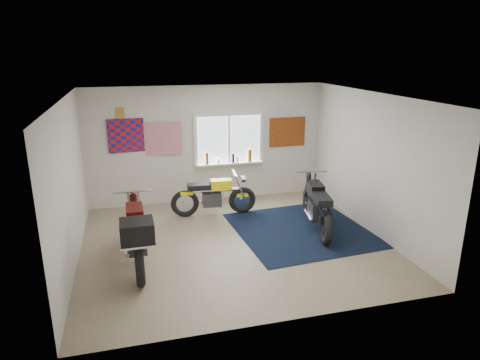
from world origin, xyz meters
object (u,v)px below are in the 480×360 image
object	(u,v)px
navy_rug	(301,230)
maroon_tourer	(137,235)
yellow_triumph	(213,197)
black_chrome_bike	(317,207)

from	to	relation	value
navy_rug	maroon_tourer	size ratio (longest dim) A/B	1.19
yellow_triumph	maroon_tourer	xyz separation A→B (m)	(-1.67, -2.01, 0.17)
yellow_triumph	maroon_tourer	bearing A→B (deg)	-125.67
yellow_triumph	black_chrome_bike	size ratio (longest dim) A/B	0.90
navy_rug	yellow_triumph	bearing A→B (deg)	140.03
navy_rug	black_chrome_bike	distance (m)	0.56
navy_rug	black_chrome_bike	bearing A→B (deg)	-2.14
navy_rug	maroon_tourer	bearing A→B (deg)	-166.91
yellow_triumph	maroon_tourer	world-z (taller)	maroon_tourer
black_chrome_bike	maroon_tourer	bearing A→B (deg)	112.57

